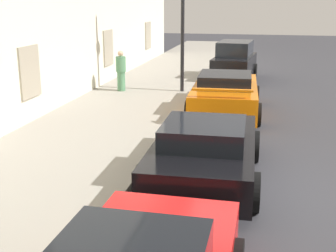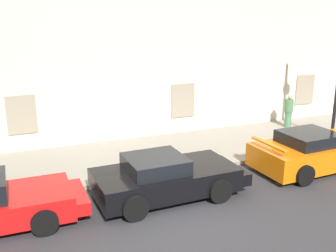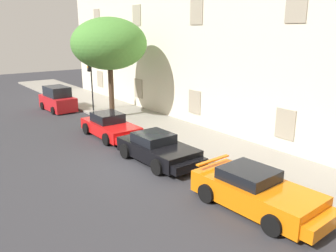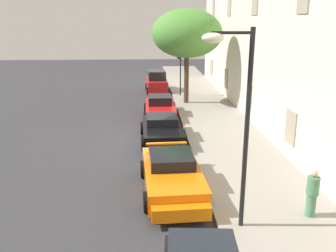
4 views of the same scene
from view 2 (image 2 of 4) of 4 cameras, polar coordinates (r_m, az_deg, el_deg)
name	(u,v)px [view 2 (image 2 of 4)]	position (r m, az deg, el deg)	size (l,w,h in m)	color
ground_plane	(168,212)	(11.36, 0.04, -12.20)	(80.00, 80.00, 0.00)	#333338
sidewalk	(124,158)	(15.15, -6.35, -4.60)	(60.00, 4.22, 0.14)	gray
sportscar_yellow_flank	(170,177)	(12.05, 0.26, -7.28)	(4.63, 2.31, 1.31)	black
sportscar_white_middle	(318,151)	(15.17, 20.63, -3.34)	(4.95, 2.41, 1.37)	orange
pedestrian_admiring	(289,111)	(19.48, 16.82, 2.08)	(0.49, 0.49, 1.57)	#4C7F59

